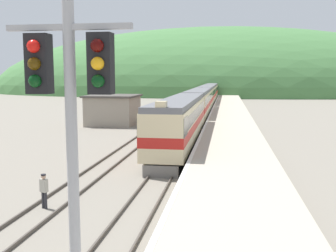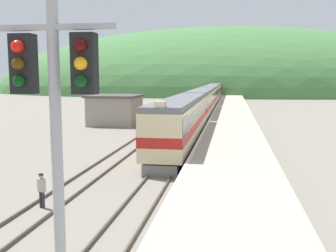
# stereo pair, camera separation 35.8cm
# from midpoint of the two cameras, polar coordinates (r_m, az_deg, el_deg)

# --- Properties ---
(track_main) EXTENTS (1.52, 180.00, 0.16)m
(track_main) POSITION_cam_midpoint_polar(r_m,az_deg,el_deg) (73.74, 5.30, 2.44)
(track_main) COLOR #4C443D
(track_main) RESTS_ON ground
(track_siding) EXTENTS (1.52, 180.00, 0.16)m
(track_siding) POSITION_cam_midpoint_polar(r_m,az_deg,el_deg) (74.10, 1.94, 2.49)
(track_siding) COLOR #4C443D
(track_siding) RESTS_ON ground
(platform) EXTENTS (5.47, 140.00, 1.10)m
(platform) POSITION_cam_midpoint_polar(r_m,az_deg,el_deg) (53.67, 8.75, 1.10)
(platform) COLOR #B2A893
(platform) RESTS_ON ground
(distant_hills) EXTENTS (173.80, 78.21, 47.73)m
(distant_hills) POSITION_cam_midpoint_polar(r_m,az_deg,el_deg) (147.53, 6.93, 4.76)
(distant_hills) COLOR #477A42
(distant_hills) RESTS_ON ground
(station_shed) EXTENTS (6.28, 6.88, 3.82)m
(station_shed) POSITION_cam_midpoint_polar(r_m,az_deg,el_deg) (50.95, -8.16, 2.36)
(station_shed) COLOR gray
(station_shed) RESTS_ON ground
(express_train_lead_car) EXTENTS (2.88, 21.60, 4.68)m
(express_train_lead_car) POSITION_cam_midpoint_polar(r_m,az_deg,el_deg) (34.04, 1.53, 0.77)
(express_train_lead_car) COLOR black
(express_train_lead_car) RESTS_ON ground
(carriage_second) EXTENTS (2.87, 22.05, 4.32)m
(carriage_second) POSITION_cam_midpoint_polar(r_m,az_deg,el_deg) (56.80, 4.35, 3.32)
(carriage_second) COLOR black
(carriage_second) RESTS_ON ground
(carriage_third) EXTENTS (2.87, 22.05, 4.32)m
(carriage_third) POSITION_cam_midpoint_polar(r_m,az_deg,el_deg) (79.65, 5.56, 4.42)
(carriage_third) COLOR black
(carriage_third) RESTS_ON ground
(carriage_fourth) EXTENTS (2.87, 22.05, 4.32)m
(carriage_fourth) POSITION_cam_midpoint_polar(r_m,az_deg,el_deg) (102.54, 6.24, 5.03)
(carriage_fourth) COLOR black
(carriage_fourth) RESTS_ON ground
(carriage_fifth) EXTENTS (2.87, 22.05, 4.32)m
(carriage_fifth) POSITION_cam_midpoint_polar(r_m,az_deg,el_deg) (125.44, 6.66, 5.41)
(carriage_fifth) COLOR black
(carriage_fifth) RESTS_ON ground
(signal_mast_main) EXTENTS (2.20, 0.42, 7.90)m
(signal_mast_main) POSITION_cam_midpoint_polar(r_m,az_deg,el_deg) (7.02, -15.27, -1.17)
(signal_mast_main) COLOR #9E9EA3
(signal_mast_main) RESTS_ON ground
(track_worker) EXTENTS (0.42, 0.34, 1.65)m
(track_worker) POSITION_cam_midpoint_polar(r_m,az_deg,el_deg) (19.56, -18.06, -8.70)
(track_worker) COLOR #2D2D33
(track_worker) RESTS_ON ground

